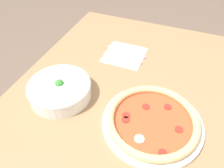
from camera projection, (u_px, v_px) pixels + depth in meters
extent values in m
cube|color=#99724C|center=(119.00, 113.00, 0.79)|extent=(1.32, 0.88, 0.03)
cylinder|color=olive|center=(207.00, 98.00, 1.34)|extent=(0.06, 0.06, 0.71)
cylinder|color=olive|center=(98.00, 70.00, 1.54)|extent=(0.06, 0.06, 0.71)
cylinder|color=white|center=(152.00, 123.00, 0.73)|extent=(0.34, 0.34, 0.01)
torus|color=#DBB77A|center=(153.00, 119.00, 0.72)|extent=(0.31, 0.31, 0.03)
cylinder|color=#D14C28|center=(152.00, 121.00, 0.72)|extent=(0.27, 0.27, 0.01)
cylinder|color=maroon|center=(146.00, 107.00, 0.76)|extent=(0.03, 0.03, 0.00)
cylinder|color=maroon|center=(126.00, 120.00, 0.72)|extent=(0.03, 0.03, 0.00)
cylinder|color=maroon|center=(163.00, 153.00, 0.64)|extent=(0.03, 0.03, 0.00)
cylinder|color=maroon|center=(168.00, 107.00, 0.76)|extent=(0.03, 0.03, 0.00)
cylinder|color=maroon|center=(179.00, 129.00, 0.69)|extent=(0.03, 0.03, 0.00)
cylinder|color=maroon|center=(126.00, 115.00, 0.73)|extent=(0.03, 0.03, 0.00)
ellipsoid|color=silver|center=(139.00, 139.00, 0.67)|extent=(0.03, 0.03, 0.01)
cylinder|color=white|center=(60.00, 90.00, 0.81)|extent=(0.23, 0.23, 0.06)
torus|color=white|center=(59.00, 85.00, 0.79)|extent=(0.23, 0.23, 0.01)
ellipsoid|color=tan|center=(45.00, 80.00, 0.82)|extent=(0.03, 0.04, 0.02)
ellipsoid|color=tan|center=(58.00, 90.00, 0.79)|extent=(0.04, 0.04, 0.02)
ellipsoid|color=tan|center=(64.00, 92.00, 0.77)|extent=(0.04, 0.03, 0.02)
ellipsoid|color=#998466|center=(58.00, 89.00, 0.79)|extent=(0.03, 0.04, 0.02)
ellipsoid|color=#998466|center=(63.00, 76.00, 0.84)|extent=(0.03, 0.04, 0.02)
ellipsoid|color=tan|center=(50.00, 73.00, 0.84)|extent=(0.04, 0.04, 0.02)
ellipsoid|color=tan|center=(48.00, 85.00, 0.80)|extent=(0.04, 0.04, 0.02)
sphere|color=#388433|center=(59.00, 83.00, 0.79)|extent=(0.03, 0.03, 0.03)
cube|color=white|center=(125.00, 55.00, 1.01)|extent=(0.18, 0.18, 0.00)
cube|color=silver|center=(128.00, 59.00, 0.98)|extent=(0.02, 0.13, 0.00)
cube|color=silver|center=(111.00, 53.00, 1.02)|extent=(0.01, 0.06, 0.00)
cube|color=silver|center=(110.00, 53.00, 1.02)|extent=(0.01, 0.06, 0.00)
cube|color=silver|center=(110.00, 54.00, 1.01)|extent=(0.01, 0.06, 0.00)
cube|color=silver|center=(109.00, 54.00, 1.01)|extent=(0.01, 0.06, 0.00)
cube|color=silver|center=(138.00, 55.00, 1.01)|extent=(0.02, 0.08, 0.01)
cube|color=silver|center=(119.00, 49.00, 1.04)|extent=(0.03, 0.12, 0.00)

